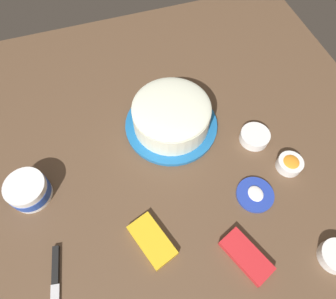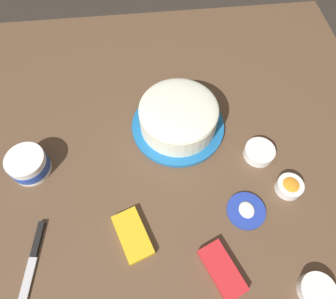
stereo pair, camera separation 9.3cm
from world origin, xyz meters
name	(u,v)px [view 2 (the right image)]	position (x,y,z in m)	size (l,w,h in m)	color
ground_plane	(162,171)	(0.00, 0.00, 0.00)	(1.54, 1.54, 0.00)	brown
frosted_cake	(178,117)	(0.16, -0.07, 0.05)	(0.31, 0.31, 0.12)	#1E6BB2
frosting_tub	(28,164)	(0.05, 0.40, 0.04)	(0.12, 0.12, 0.07)	white
frosting_tub_lid	(246,211)	(-0.15, -0.23, 0.01)	(0.11, 0.11, 0.02)	#233DAD
spreading_knife	(33,257)	(-0.22, 0.37, 0.01)	(0.24, 0.05, 0.01)	silver
sprinkle_bowl_rainbow	(259,152)	(0.03, -0.31, 0.02)	(0.09, 0.09, 0.03)	white
sprinkle_bowl_pink	(317,291)	(-0.38, -0.35, 0.02)	(0.09, 0.09, 0.03)	white
sprinkle_bowl_orange	(290,186)	(-0.10, -0.37, 0.02)	(0.08, 0.08, 0.04)	white
candy_box_lower	(222,270)	(-0.31, -0.13, 0.01)	(0.14, 0.07, 0.02)	red
candy_box_upper	(133,235)	(-0.19, 0.10, 0.01)	(0.14, 0.07, 0.02)	yellow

